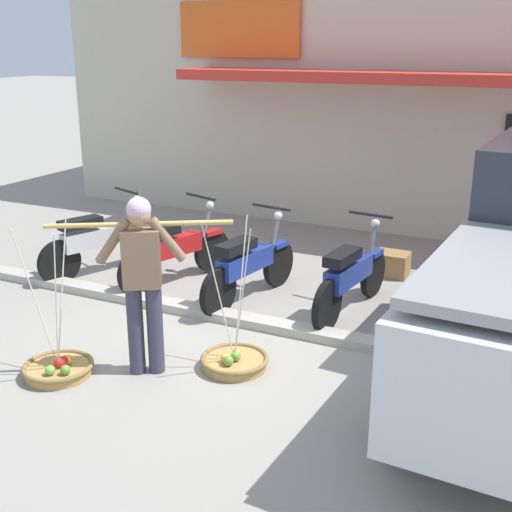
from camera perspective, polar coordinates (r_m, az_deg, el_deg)
name	(u,v)px	position (r m, az deg, el deg)	size (l,w,h in m)	color
ground_plane	(207,347)	(6.80, -4.33, -7.93)	(90.00, 90.00, 0.00)	gray
sidewalk_curb	(238,318)	(7.34, -1.61, -5.44)	(20.00, 0.24, 0.10)	#AEA89C
fruit_vendor	(142,274)	(6.02, -9.87, -1.59)	(1.45, 0.89, 1.70)	#38384C
fruit_basket_left_side	(58,368)	(6.49, -16.82, -9.30)	(0.66, 0.66, 1.45)	#B2894C
fruit_basket_right_side	(234,361)	(6.36, -1.89, -9.09)	(0.66, 0.66, 1.45)	#B2894C
motorcycle_nearest_shop	(99,241)	(9.00, -13.54, 1.25)	(0.78, 1.73, 1.09)	black
motorcycle_second_in_row	(174,250)	(8.45, -7.12, 0.53)	(0.71, 1.76, 1.09)	black
motorcycle_third_in_row	(248,265)	(7.80, -0.67, -0.82)	(0.54, 1.81, 1.09)	black
motorcycle_end_of_row	(351,276)	(7.52, 8.26, -1.74)	(0.54, 1.82, 1.09)	black
storefront_building	(442,93)	(12.98, 15.85, 13.51)	(13.00, 6.00, 4.20)	beige
wooden_crate	(392,264)	(8.95, 11.72, -0.68)	(0.44, 0.36, 0.32)	olive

